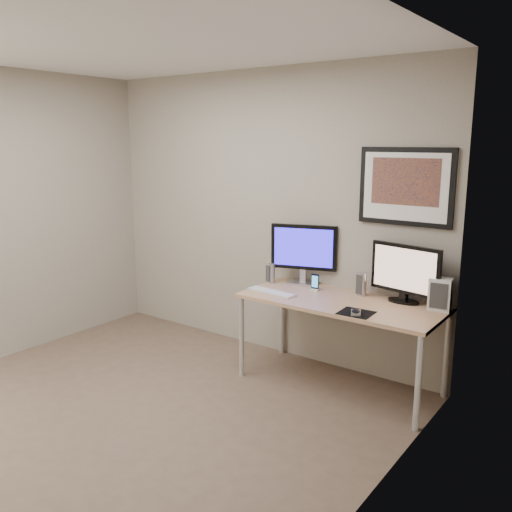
% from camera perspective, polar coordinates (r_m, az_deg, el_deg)
% --- Properties ---
extents(floor, '(3.60, 3.60, 0.00)m').
position_cam_1_polar(floor, '(4.22, -13.23, -16.07)').
color(floor, brown).
rests_on(floor, ground).
extents(room, '(3.60, 3.60, 3.60)m').
position_cam_1_polar(room, '(4.05, -9.52, 7.29)').
color(room, white).
rests_on(room, ground).
extents(desk, '(1.60, 0.70, 0.73)m').
position_cam_1_polar(desk, '(4.38, 8.91, -5.43)').
color(desk, '#9E754C').
rests_on(desk, floor).
extents(framed_art, '(0.75, 0.04, 0.60)m').
position_cam_1_polar(framed_art, '(4.35, 15.47, 7.05)').
color(framed_art, black).
rests_on(framed_art, room).
extents(monitor_large, '(0.56, 0.26, 0.53)m').
position_cam_1_polar(monitor_large, '(4.73, 5.03, 0.47)').
color(monitor_large, '#B6B6BB').
rests_on(monitor_large, desk).
extents(monitor_tv, '(0.58, 0.18, 0.46)m').
position_cam_1_polar(monitor_tv, '(4.33, 15.42, -1.64)').
color(monitor_tv, black).
rests_on(monitor_tv, desk).
extents(speaker_left, '(0.09, 0.09, 0.17)m').
position_cam_1_polar(speaker_left, '(4.81, 1.61, -1.80)').
color(speaker_left, '#B6B6BB').
rests_on(speaker_left, desk).
extents(speaker_right, '(0.09, 0.09, 0.19)m').
position_cam_1_polar(speaker_right, '(4.50, 11.08, -2.91)').
color(speaker_right, '#B6B6BB').
rests_on(speaker_right, desk).
extents(phone_dock, '(0.08, 0.08, 0.14)m').
position_cam_1_polar(phone_dock, '(4.58, 6.24, -2.77)').
color(phone_dock, black).
rests_on(phone_dock, desk).
extents(keyboard, '(0.46, 0.17, 0.02)m').
position_cam_1_polar(keyboard, '(4.50, 1.64, -3.80)').
color(keyboard, silver).
rests_on(keyboard, desk).
extents(mousepad, '(0.25, 0.23, 0.00)m').
position_cam_1_polar(mousepad, '(4.06, 10.49, -5.91)').
color(mousepad, black).
rests_on(mousepad, desk).
extents(mouse, '(0.10, 0.13, 0.04)m').
position_cam_1_polar(mouse, '(4.02, 10.47, -5.77)').
color(mouse, black).
rests_on(mouse, mousepad).
extents(fan_unit, '(0.17, 0.13, 0.24)m').
position_cam_1_polar(fan_unit, '(4.26, 18.83, -3.81)').
color(fan_unit, silver).
rests_on(fan_unit, desk).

